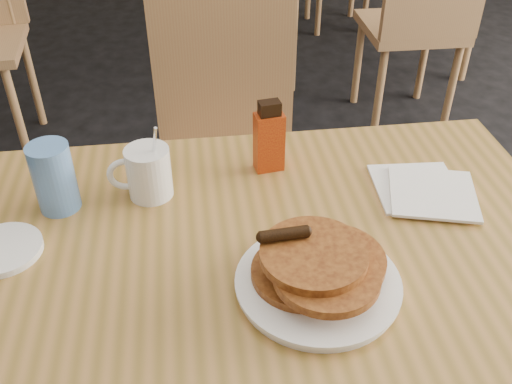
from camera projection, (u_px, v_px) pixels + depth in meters
main_table at (267, 263)px, 1.01m from camera, size 1.15×0.79×0.75m
chair_main_far at (228, 128)px, 1.69m from camera, size 0.42×0.42×0.93m
chair_neighbor_near at (422, 11)px, 2.48m from camera, size 0.44×0.44×0.95m
pancake_plate at (318, 274)px, 0.89m from camera, size 0.26×0.26×0.10m
coffee_mug at (147, 172)px, 1.07m from camera, size 0.12×0.08×0.16m
syrup_bottle at (269, 139)px, 1.13m from camera, size 0.06×0.04×0.15m
napkin_stack at (425, 190)px, 1.10m from camera, size 0.21×0.22×0.01m
blue_tumbler at (54, 178)px, 1.03m from camera, size 0.10×0.10×0.13m
side_saucer at (2, 250)px, 0.97m from camera, size 0.15×0.15×0.01m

